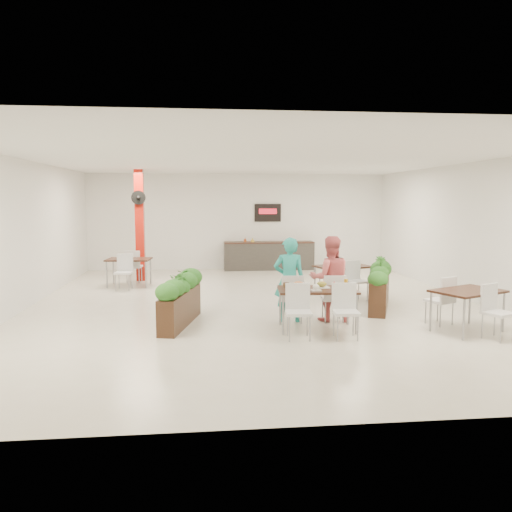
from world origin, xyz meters
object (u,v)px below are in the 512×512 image
at_px(planter_right, 380,284).
at_px(main_table, 317,295).
at_px(diner_woman, 330,279).
at_px(side_table_c, 468,297).
at_px(side_table_a, 129,263).
at_px(diner_man, 289,280).
at_px(planter_left, 180,298).
at_px(service_counter, 269,255).
at_px(red_column, 140,224).
at_px(side_table_b, 343,270).

bearing_deg(planter_right, main_table, -137.03).
xyz_separation_m(diner_woman, side_table_c, (2.23, -1.06, -0.20)).
bearing_deg(side_table_a, diner_man, -45.09).
bearing_deg(planter_left, side_table_a, 109.58).
distance_m(service_counter, side_table_a, 5.04).
bearing_deg(red_column, diner_woman, -51.40).
bearing_deg(side_table_c, red_column, 110.92).
xyz_separation_m(main_table, planter_left, (-2.47, 0.62, -0.12)).
height_order(diner_man, planter_left, diner_man).
xyz_separation_m(diner_man, side_table_b, (1.73, 2.38, -0.18)).
xyz_separation_m(red_column, diner_man, (3.45, -5.33, -0.83)).
bearing_deg(planter_left, side_table_b, 32.47).
bearing_deg(red_column, service_counter, 25.00).
relative_size(red_column, diner_woman, 1.94).
distance_m(main_table, side_table_c, 2.67).
height_order(red_column, planter_right, red_column).
relative_size(side_table_a, side_table_c, 1.00).
height_order(diner_man, side_table_b, diner_man).
bearing_deg(diner_woman, side_table_b, -107.01).
height_order(red_column, side_table_c, red_column).
bearing_deg(planter_left, red_column, 104.40).
xyz_separation_m(service_counter, side_table_c, (2.49, -8.25, 0.13)).
height_order(red_column, diner_woman, red_column).
bearing_deg(service_counter, side_table_b, -76.18).
bearing_deg(planter_right, red_column, 142.39).
distance_m(service_counter, side_table_b, 4.95).
relative_size(diner_man, side_table_c, 0.99).
bearing_deg(service_counter, main_table, -91.14).
xyz_separation_m(service_counter, main_table, (-0.16, -7.84, 0.14)).
height_order(service_counter, diner_woman, service_counter).
bearing_deg(main_table, side_table_c, -8.67).
height_order(service_counter, planter_right, service_counter).
distance_m(diner_man, side_table_a, 5.73).
bearing_deg(main_table, side_table_a, 128.65).
distance_m(side_table_b, side_table_c, 3.68).
distance_m(planter_left, side_table_a, 4.72).
bearing_deg(service_counter, diner_man, -94.34).
bearing_deg(side_table_a, diner_woman, -39.45).
bearing_deg(planter_left, planter_right, 13.76).
bearing_deg(planter_right, diner_man, -155.22).
relative_size(red_column, planter_right, 1.57).
distance_m(service_counter, diner_man, 7.22).
height_order(planter_right, side_table_b, planter_right).
distance_m(service_counter, main_table, 7.85).
xyz_separation_m(main_table, side_table_a, (-4.05, 5.06, -0.01)).
relative_size(diner_man, side_table_b, 0.98).
bearing_deg(side_table_c, main_table, 146.80).
distance_m(service_counter, side_table_c, 8.62).
distance_m(planter_right, side_table_a, 6.74).
height_order(red_column, side_table_a, red_column).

